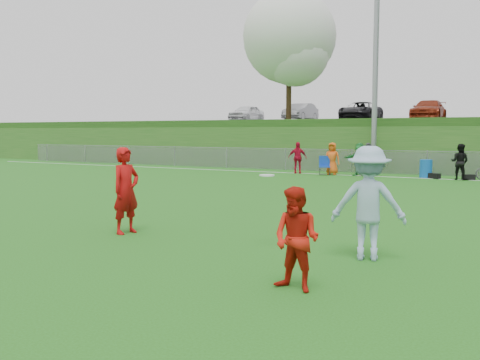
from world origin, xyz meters
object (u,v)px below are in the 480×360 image
Objects in this scene: player_red_left at (126,191)px; recycling_bin at (426,169)px; player_blue at (368,203)px; frisbee at (267,175)px; player_red_center at (297,239)px.

player_red_left is 18.42m from recycling_bin.
player_red_left is 0.95× the size of player_blue.
frisbee is at bearing -89.74° from recycling_bin.
player_red_center is 1.67× the size of recycling_bin.
player_blue reaches higher than frisbee.
frisbee is (-1.96, -0.07, 0.42)m from player_blue.
player_red_left is at bearing 165.98° from player_red_center.
player_blue is 18.05m from recycling_bin.
player_red_center reaches higher than frisbee.
player_red_left is at bearing -178.11° from frisbee.
player_blue is at bearing -79.81° from player_red_left.
player_blue is 2.26× the size of recycling_bin.
player_red_left reaches higher than recycling_bin.
recycling_bin is at bearing 104.16° from player_red_center.
player_red_left is 2.15× the size of recycling_bin.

